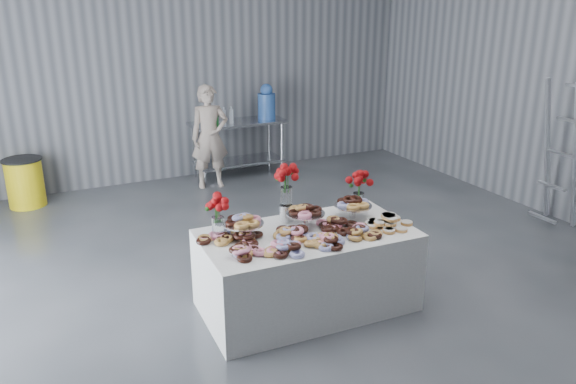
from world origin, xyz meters
The scene contains 17 objects.
ground centered at (0.00, 0.00, 0.00)m, with size 9.00×9.00×0.00m, color #373A3F.
room_walls centered at (-0.27, 0.07, 2.64)m, with size 8.04×9.04×4.02m.
display_table centered at (0.00, 0.02, 0.38)m, with size 1.90×1.00×0.75m, color white.
prep_table centered at (0.91, 4.10, 0.62)m, with size 1.50×0.60×0.90m.
donut_mounds centered at (0.00, -0.03, 0.80)m, with size 1.80×0.80×0.09m, color #C39147, non-canonical shape.
cake_stand_left centered at (-0.54, 0.18, 0.89)m, with size 0.36×0.36×0.17m.
cake_stand_mid centered at (0.06, 0.16, 0.89)m, with size 0.36×0.36×0.17m.
cake_stand_right centered at (0.55, 0.15, 0.89)m, with size 0.36×0.36×0.17m.
danish_pile centered at (0.74, -0.16, 0.81)m, with size 0.48×0.48×0.11m, color silver, non-canonical shape.
bouquet_left centered at (-0.74, 0.29, 1.05)m, with size 0.26×0.26×0.42m.
bouquet_right centered at (0.71, 0.29, 1.05)m, with size 0.26×0.26×0.42m.
bouquet_center centered at (-0.04, 0.37, 1.13)m, with size 0.26×0.26×0.57m.
water_jug centered at (1.41, 4.10, 1.15)m, with size 0.28×0.28×0.55m.
drink_bottles centered at (0.59, 4.00, 1.04)m, with size 0.54×0.08×0.27m, color #268C33, non-canonical shape.
person centered at (0.35, 3.80, 0.77)m, with size 0.56×0.37×1.54m, color #CC8C93.
trash_barrel centered at (-2.23, 4.10, 0.34)m, with size 0.52×0.52×0.67m.
stepladder centered at (3.75, 0.46, 0.92)m, with size 0.24×0.47×1.85m, color silver, non-canonical shape.
Camera 1 is at (-2.17, -4.06, 2.73)m, focal length 35.00 mm.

